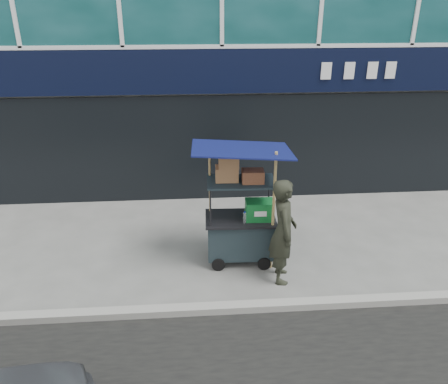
{
  "coord_description": "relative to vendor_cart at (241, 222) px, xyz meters",
  "views": [
    {
      "loc": [
        -0.67,
        -5.44,
        4.28
      ],
      "look_at": [
        -0.16,
        1.2,
        1.34
      ],
      "focal_mm": 35.0,
      "sensor_mm": 36.0,
      "label": 1
    }
  ],
  "objects": [
    {
      "name": "vendor_cart",
      "position": [
        0.0,
        0.0,
        0.0
      ],
      "size": [
        1.63,
        1.19,
        2.16
      ],
      "rotation": [
        0.0,
        0.0,
        -0.04
      ],
      "color": "black",
      "rests_on": "ground"
    },
    {
      "name": "vendor_man",
      "position": [
        0.6,
        -0.62,
        0.13
      ],
      "size": [
        0.48,
        0.68,
        1.78
      ],
      "primitive_type": "imported",
      "rotation": [
        0.0,
        0.0,
        1.49
      ],
      "color": "black",
      "rests_on": "ground"
    },
    {
      "name": "curb",
      "position": [
        -0.14,
        -1.41,
        -0.7
      ],
      "size": [
        80.0,
        0.18,
        0.12
      ],
      "primitive_type": "cube",
      "color": "gray",
      "rests_on": "ground"
    },
    {
      "name": "ground",
      "position": [
        -0.14,
        -1.21,
        -0.76
      ],
      "size": [
        80.0,
        80.0,
        0.0
      ],
      "primitive_type": "plane",
      "color": "#5E5F5A",
      "rests_on": "ground"
    }
  ]
}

